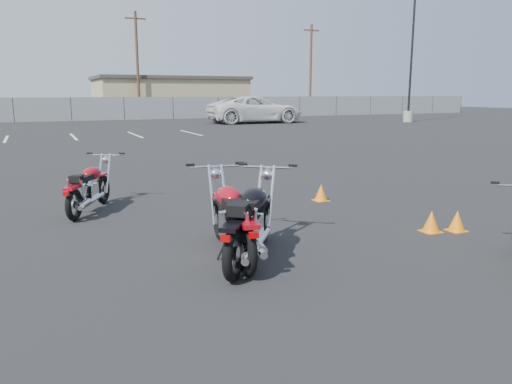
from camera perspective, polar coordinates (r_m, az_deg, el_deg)
name	(u,v)px	position (r m, az deg, el deg)	size (l,w,h in m)	color
ground	(260,245)	(7.12, 0.50, -6.13)	(120.00, 120.00, 0.00)	black
motorcycle_front_red	(89,188)	(9.51, -18.52, 0.47)	(1.27, 1.91, 0.97)	black
motorcycle_second_black	(251,222)	(6.41, -0.63, -3.40)	(1.73, 2.05, 1.11)	black
motorcycle_third_red	(233,219)	(6.54, -2.68, -3.12)	(0.87, 2.26, 1.11)	black
training_cone_near	(321,192)	(10.08, 7.45, -0.05)	(0.28, 0.28, 0.34)	orange
training_cone_far	(457,221)	(8.42, 21.99, -3.08)	(0.27, 0.27, 0.33)	orange
training_cone_extra	(431,221)	(8.22, 19.40, -3.18)	(0.28, 0.28, 0.34)	orange
light_pole_east	(410,81)	(39.24, 17.20, 11.97)	(0.80, 0.70, 11.09)	gray
chainlink_fence	(71,109)	(41.29, -20.38, 8.86)	(80.06, 0.06, 1.80)	slate
tan_building_east	(169,96)	(51.79, -9.90, 10.80)	(14.40, 9.40, 3.70)	tan
utility_pole_c	(137,63)	(46.10, -13.40, 14.15)	(1.80, 0.24, 9.00)	#40291D
utility_pole_d	(311,68)	(53.47, 6.27, 13.94)	(1.80, 0.24, 9.00)	#40291D
parking_line_stripes	(41,138)	(26.27, -23.39, 5.70)	(15.12, 4.00, 0.01)	silver
white_van	(255,102)	(36.30, -0.09, 10.28)	(7.92, 3.17, 3.01)	silver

